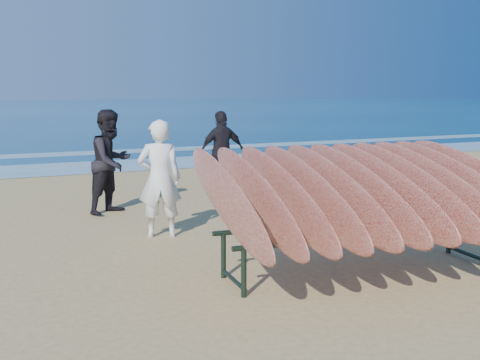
{
  "coord_description": "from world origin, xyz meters",
  "views": [
    {
      "loc": [
        -3.0,
        -5.68,
        2.05
      ],
      "look_at": [
        0.0,
        0.8,
        0.95
      ],
      "focal_mm": 45.0,
      "sensor_mm": 36.0,
      "label": 1
    }
  ],
  "objects_px": {
    "surfboard_rack": "(361,191)",
    "person_white": "(160,179)",
    "person_dark_a": "(111,162)",
    "person_dark_b": "(222,152)"
  },
  "relations": [
    {
      "from": "person_white",
      "to": "person_dark_b",
      "type": "bearing_deg",
      "value": -110.67
    },
    {
      "from": "person_dark_a",
      "to": "person_dark_b",
      "type": "height_order",
      "value": "person_dark_a"
    },
    {
      "from": "person_dark_a",
      "to": "person_dark_b",
      "type": "xyz_separation_m",
      "value": [
        2.46,
        1.13,
        -0.05
      ]
    },
    {
      "from": "surfboard_rack",
      "to": "person_white",
      "type": "xyz_separation_m",
      "value": [
        -1.51,
        2.53,
        -0.12
      ]
    },
    {
      "from": "surfboard_rack",
      "to": "person_white",
      "type": "bearing_deg",
      "value": 126.2
    },
    {
      "from": "surfboard_rack",
      "to": "person_dark_b",
      "type": "relative_size",
      "value": 2.13
    },
    {
      "from": "person_white",
      "to": "person_dark_b",
      "type": "distance_m",
      "value": 3.72
    },
    {
      "from": "person_dark_b",
      "to": "person_dark_a",
      "type": "bearing_deg",
      "value": 23.59
    },
    {
      "from": "person_white",
      "to": "surfboard_rack",
      "type": "bearing_deg",
      "value": 136.62
    },
    {
      "from": "surfboard_rack",
      "to": "person_white",
      "type": "distance_m",
      "value": 2.95
    }
  ]
}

